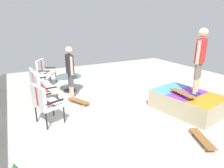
{
  "coord_description": "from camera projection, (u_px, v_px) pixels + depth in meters",
  "views": [
    {
      "loc": [
        -4.41,
        2.83,
        2.43
      ],
      "look_at": [
        0.28,
        0.36,
        0.7
      ],
      "focal_mm": 30.86,
      "sensor_mm": 36.0,
      "label": 1
    }
  ],
  "objects": [
    {
      "name": "ground_plane",
      "position": [
        127.0,
        109.0,
        5.73
      ],
      "size": [
        12.0,
        12.0,
        0.1
      ],
      "primitive_type": "cube",
      "color": "beige"
    },
    {
      "name": "skate_ramp",
      "position": [
        187.0,
        102.0,
        5.44
      ],
      "size": [
        2.06,
        2.21,
        0.53
      ],
      "color": "tan",
      "rests_on": "ground_plane"
    },
    {
      "name": "patio_bench",
      "position": [
        39.0,
        84.0,
        5.84
      ],
      "size": [
        1.29,
        0.64,
        1.02
      ],
      "color": "black",
      "rests_on": "ground_plane"
    },
    {
      "name": "patio_chair_near_house",
      "position": [
        44.0,
        70.0,
        7.57
      ],
      "size": [
        0.82,
        0.8,
        1.02
      ],
      "color": "black",
      "rests_on": "ground_plane"
    },
    {
      "name": "patio_chair_by_wall",
      "position": [
        44.0,
        101.0,
        4.61
      ],
      "size": [
        0.76,
        0.71,
        1.02
      ],
      "color": "black",
      "rests_on": "ground_plane"
    },
    {
      "name": "patio_table",
      "position": [
        69.0,
        80.0,
        6.94
      ],
      "size": [
        0.9,
        0.9,
        0.57
      ],
      "color": "black",
      "rests_on": "ground_plane"
    },
    {
      "name": "person_watching",
      "position": [
        70.0,
        69.0,
        6.06
      ],
      "size": [
        0.48,
        0.24,
        1.71
      ],
      "color": "silver",
      "rests_on": "ground_plane"
    },
    {
      "name": "person_skater",
      "position": [
        200.0,
        57.0,
        4.95
      ],
      "size": [
        0.33,
        0.45,
        1.75
      ],
      "color": "navy",
      "rests_on": "skate_ramp"
    },
    {
      "name": "skateboard_by_bench",
      "position": [
        79.0,
        101.0,
        5.95
      ],
      "size": [
        0.8,
        0.54,
        0.1
      ],
      "color": "brown",
      "rests_on": "ground_plane"
    },
    {
      "name": "skateboard_spare",
      "position": [
        202.0,
        139.0,
        4.04
      ],
      "size": [
        0.81,
        0.5,
        0.1
      ],
      "color": "brown",
      "rests_on": "ground_plane"
    },
    {
      "name": "skateboard_on_ramp",
      "position": [
        182.0,
        93.0,
        5.11
      ],
      "size": [
        0.81,
        0.27,
        0.1
      ],
      "color": "brown",
      "rests_on": "skate_ramp"
    }
  ]
}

